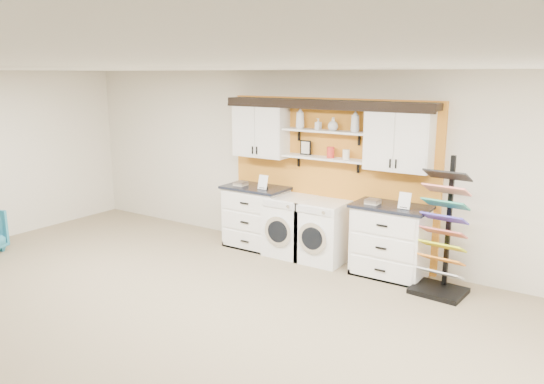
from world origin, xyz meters
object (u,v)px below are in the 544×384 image
Objects in this scene: base_cabinet_right at (390,241)px; sample_rack at (442,252)px; base_cabinet_left at (256,217)px; dryer at (324,232)px; washer at (290,225)px.

sample_rack is at bearing -14.84° from base_cabinet_right.
base_cabinet_left is 1.11× the size of dryer.
sample_rack reaches higher than washer.
sample_rack is at bearing -3.86° from base_cabinet_left.
sample_rack is (3.03, -0.20, 0.05)m from base_cabinet_left.
dryer is (-1.03, -0.00, -0.04)m from base_cabinet_right.
base_cabinet_right is 0.80m from sample_rack.
base_cabinet_right is (2.26, -0.00, 0.00)m from base_cabinet_left.
base_cabinet_left is at bearing -179.64° from sample_rack.
base_cabinet_left is 1.11× the size of washer.
base_cabinet_right is 0.59× the size of sample_rack.
washer is 0.59m from dryer.
base_cabinet_left is 0.64m from washer.
base_cabinet_left is 0.58× the size of sample_rack.
base_cabinet_left is 1.23m from dryer.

